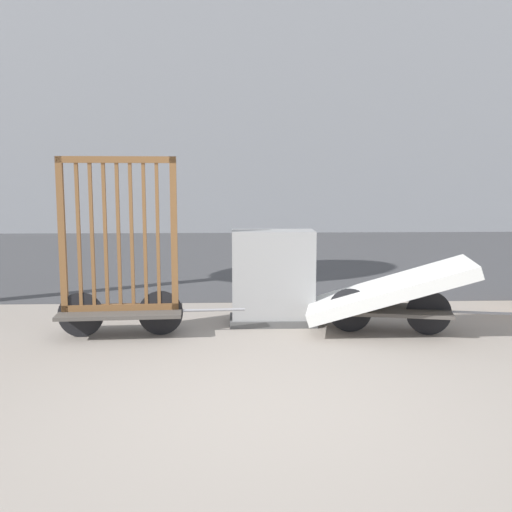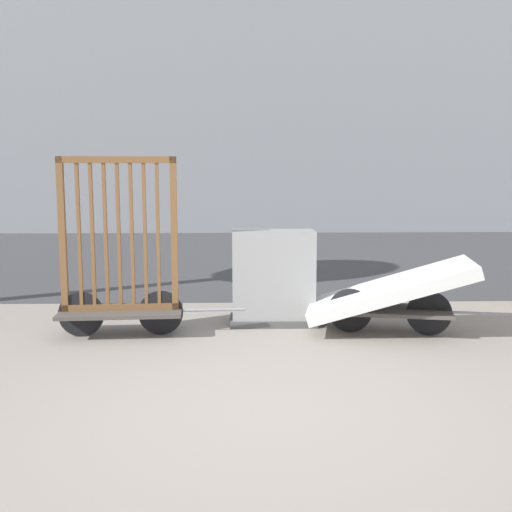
# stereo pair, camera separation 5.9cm
# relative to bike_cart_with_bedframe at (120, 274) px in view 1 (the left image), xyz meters

# --- Properties ---
(ground_plane) EXTENTS (60.00, 60.00, 0.00)m
(ground_plane) POSITION_rel_bike_cart_with_bedframe_xyz_m (1.48, -2.09, -0.68)
(ground_plane) COLOR gray
(road_strip) EXTENTS (56.00, 10.07, 0.01)m
(road_strip) POSITION_rel_bike_cart_with_bedframe_xyz_m (1.48, 6.70, -0.68)
(road_strip) COLOR #424244
(road_strip) RESTS_ON ground_plane
(building_facade) EXTENTS (48.00, 4.00, 13.97)m
(building_facade) POSITION_rel_bike_cart_with_bedframe_xyz_m (1.48, 13.74, 6.30)
(building_facade) COLOR gray
(building_facade) RESTS_ON ground_plane
(bike_cart_with_bedframe) EXTENTS (2.04, 0.68, 1.95)m
(bike_cart_with_bedframe) POSITION_rel_bike_cart_with_bedframe_xyz_m (0.00, 0.00, 0.00)
(bike_cart_with_bedframe) COLOR #4C4742
(bike_cart_with_bedframe) RESTS_ON ground_plane
(bike_cart_with_mattress) EXTENTS (2.31, 1.29, 0.85)m
(bike_cart_with_mattress) POSITION_rel_bike_cart_with_bedframe_xyz_m (2.96, -0.00, -0.23)
(bike_cart_with_mattress) COLOR #4C4742
(bike_cart_with_mattress) RESTS_ON ground_plane
(utility_cabinet) EXTENTS (1.02, 0.51, 1.11)m
(utility_cabinet) POSITION_rel_bike_cart_with_bedframe_xyz_m (1.69, 0.48, -0.17)
(utility_cabinet) COLOR #4C4C4C
(utility_cabinet) RESTS_ON ground_plane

